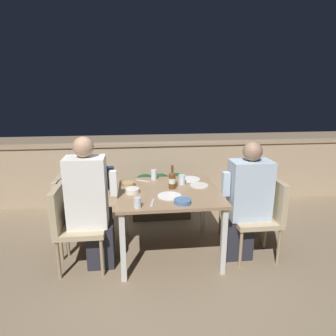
{
  "coord_description": "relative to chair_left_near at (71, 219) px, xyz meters",
  "views": [
    {
      "loc": [
        -0.33,
        -2.86,
        1.75
      ],
      "look_at": [
        0.0,
        0.07,
        0.93
      ],
      "focal_mm": 32.0,
      "sensor_mm": 36.0,
      "label": 1
    }
  ],
  "objects": [
    {
      "name": "ground_plane",
      "position": [
        0.96,
        0.15,
        -0.5
      ],
      "size": [
        16.0,
        16.0,
        0.0
      ],
      "primitive_type": "plane",
      "color": "#847056"
    },
    {
      "name": "parapet_wall",
      "position": [
        0.96,
        1.63,
        -0.04
      ],
      "size": [
        9.0,
        0.18,
        0.93
      ],
      "color": "tan",
      "rests_on": "ground_plane"
    },
    {
      "name": "dining_table",
      "position": [
        0.96,
        0.15,
        0.12
      ],
      "size": [
        1.03,
        0.97,
        0.71
      ],
      "color": "#937556",
      "rests_on": "ground_plane"
    },
    {
      "name": "planter_hedge",
      "position": [
        0.96,
        1.1,
        -0.17
      ],
      "size": [
        0.77,
        0.47,
        0.59
      ],
      "color": "brown",
      "rests_on": "ground_plane"
    },
    {
      "name": "chair_left_near",
      "position": [
        0.0,
        0.0,
        0.0
      ],
      "size": [
        0.46,
        0.45,
        0.84
      ],
      "color": "tan",
      "rests_on": "ground_plane"
    },
    {
      "name": "person_white_polo",
      "position": [
        0.2,
        -0.0,
        0.15
      ],
      "size": [
        0.47,
        0.26,
        1.3
      ],
      "color": "#282833",
      "rests_on": "ground_plane"
    },
    {
      "name": "chair_left_far",
      "position": [
        -0.05,
        0.31,
        0.0
      ],
      "size": [
        0.46,
        0.45,
        0.84
      ],
      "color": "tan",
      "rests_on": "ground_plane"
    },
    {
      "name": "person_navy_jumper",
      "position": [
        0.15,
        0.31,
        0.11
      ],
      "size": [
        0.48,
        0.26,
        1.23
      ],
      "color": "#282833",
      "rests_on": "ground_plane"
    },
    {
      "name": "chair_right_near",
      "position": [
        1.93,
        0.0,
        0.0
      ],
      "size": [
        0.46,
        0.45,
        0.84
      ],
      "color": "tan",
      "rests_on": "ground_plane"
    },
    {
      "name": "person_blue_shirt",
      "position": [
        1.73,
        0.0,
        0.11
      ],
      "size": [
        0.49,
        0.26,
        1.22
      ],
      "color": "#282833",
      "rests_on": "ground_plane"
    },
    {
      "name": "chair_right_far",
      "position": [
        1.92,
        0.31,
        0.0
      ],
      "size": [
        0.46,
        0.45,
        0.84
      ],
      "color": "tan",
      "rests_on": "ground_plane"
    },
    {
      "name": "beer_bottle",
      "position": [
        1.0,
        0.21,
        0.3
      ],
      "size": [
        0.07,
        0.07,
        0.25
      ],
      "color": "brown",
      "rests_on": "dining_table"
    },
    {
      "name": "plate_0",
      "position": [
        0.95,
        -0.01,
        0.21
      ],
      "size": [
        0.23,
        0.23,
        0.01
      ],
      "color": "white",
      "rests_on": "dining_table"
    },
    {
      "name": "plate_1",
      "position": [
        1.3,
        0.26,
        0.21
      ],
      "size": [
        0.2,
        0.2,
        0.01
      ],
      "color": "silver",
      "rests_on": "dining_table"
    },
    {
      "name": "plate_2",
      "position": [
        1.24,
        0.49,
        0.21
      ],
      "size": [
        0.23,
        0.23,
        0.01
      ],
      "color": "white",
      "rests_on": "dining_table"
    },
    {
      "name": "bowl_0",
      "position": [
        0.59,
        0.13,
        0.23
      ],
      "size": [
        0.14,
        0.14,
        0.05
      ],
      "color": "silver",
      "rests_on": "dining_table"
    },
    {
      "name": "bowl_1",
      "position": [
        1.05,
        -0.21,
        0.22
      ],
      "size": [
        0.16,
        0.16,
        0.04
      ],
      "color": "#4C709E",
      "rests_on": "dining_table"
    },
    {
      "name": "bowl_2",
      "position": [
        0.55,
        0.34,
        0.23
      ],
      "size": [
        0.13,
        0.13,
        0.04
      ],
      "color": "tan",
      "rests_on": "dining_table"
    },
    {
      "name": "glass_cup_0",
      "position": [
        1.13,
        0.35,
        0.25
      ],
      "size": [
        0.08,
        0.08,
        0.1
      ],
      "color": "silver",
      "rests_on": "dining_table"
    },
    {
      "name": "glass_cup_1",
      "position": [
        0.64,
        -0.25,
        0.25
      ],
      "size": [
        0.06,
        0.06,
        0.09
      ],
      "color": "silver",
      "rests_on": "dining_table"
    },
    {
      "name": "glass_cup_2",
      "position": [
        0.84,
        0.55,
        0.26
      ],
      "size": [
        0.06,
        0.06,
        0.12
      ],
      "color": "silver",
      "rests_on": "dining_table"
    },
    {
      "name": "fork_0",
      "position": [
        0.71,
        0.5,
        0.21
      ],
      "size": [
        0.16,
        0.11,
        0.01
      ],
      "color": "silver",
      "rests_on": "dining_table"
    },
    {
      "name": "fork_1",
      "position": [
        0.77,
        -0.17,
        0.21
      ],
      "size": [
        0.05,
        0.17,
        0.01
      ],
      "color": "silver",
      "rests_on": "dining_table"
    }
  ]
}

